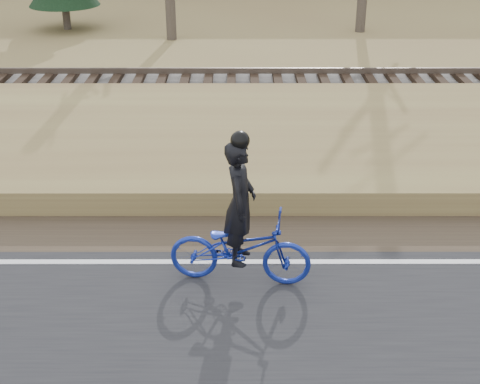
{
  "coord_description": "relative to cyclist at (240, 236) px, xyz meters",
  "views": [
    {
      "loc": [
        0.21,
        -8.47,
        5.45
      ],
      "look_at": [
        0.22,
        0.5,
        1.1
      ],
      "focal_mm": 50.0,
      "sensor_mm": 36.0,
      "label": 1
    }
  ],
  "objects": [
    {
      "name": "ground",
      "position": [
        -0.22,
        0.29,
        -0.79
      ],
      "size": [
        120.0,
        120.0,
        0.0
      ],
      "primitive_type": "plane",
      "color": "olive",
      "rests_on": "ground"
    },
    {
      "name": "edge_line",
      "position": [
        -0.22,
        0.49,
        -0.72
      ],
      "size": [
        120.0,
        0.12,
        0.01
      ],
      "primitive_type": "cube",
      "color": "silver",
      "rests_on": "road"
    },
    {
      "name": "shoulder",
      "position": [
        -0.22,
        1.49,
        -0.77
      ],
      "size": [
        120.0,
        1.6,
        0.04
      ],
      "primitive_type": "cube",
      "color": "#473A2B",
      "rests_on": "ground"
    },
    {
      "name": "embankment",
      "position": [
        -0.22,
        4.49,
        -0.57
      ],
      "size": [
        120.0,
        5.0,
        0.44
      ],
      "primitive_type": "cube",
      "color": "olive",
      "rests_on": "ground"
    },
    {
      "name": "ballast",
      "position": [
        -0.22,
        8.29,
        -0.56
      ],
      "size": [
        120.0,
        3.0,
        0.45
      ],
      "primitive_type": "cube",
      "color": "slate",
      "rests_on": "ground"
    },
    {
      "name": "railroad",
      "position": [
        -0.22,
        8.29,
        -0.26
      ],
      "size": [
        120.0,
        2.4,
        0.29
      ],
      "color": "black",
      "rests_on": "ballast"
    },
    {
      "name": "cyclist",
      "position": [
        0.0,
        0.0,
        0.0
      ],
      "size": [
        2.1,
        0.96,
        2.3
      ],
      "rotation": [
        0.0,
        0.0,
        1.44
      ],
      "color": "navy",
      "rests_on": "road"
    }
  ]
}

